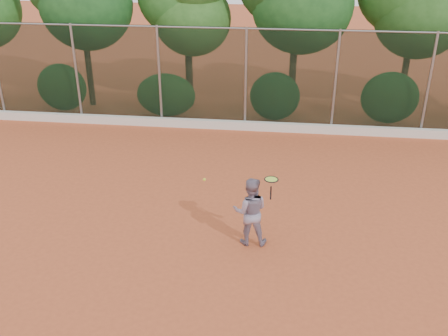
# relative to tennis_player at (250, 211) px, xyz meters

# --- Properties ---
(ground) EXTENTS (80.00, 80.00, 0.00)m
(ground) POSITION_rel_tennis_player_xyz_m (-0.72, 0.16, -0.79)
(ground) COLOR #C1542D
(ground) RESTS_ON ground
(concrete_curb) EXTENTS (24.00, 0.20, 0.30)m
(concrete_curb) POSITION_rel_tennis_player_xyz_m (-0.72, 6.98, -0.64)
(concrete_curb) COLOR silver
(concrete_curb) RESTS_ON ground
(tennis_player) EXTENTS (0.80, 0.64, 1.59)m
(tennis_player) POSITION_rel_tennis_player_xyz_m (0.00, 0.00, 0.00)
(tennis_player) COLOR gray
(tennis_player) RESTS_ON ground
(chainlink_fence) EXTENTS (24.09, 0.09, 3.50)m
(chainlink_fence) POSITION_rel_tennis_player_xyz_m (-0.72, 7.16, 1.06)
(chainlink_fence) COLOR black
(chainlink_fence) RESTS_ON ground
(tennis_racket) EXTENTS (0.31, 0.31, 0.52)m
(tennis_racket) POSITION_rel_tennis_player_xyz_m (0.43, -0.18, 0.86)
(tennis_racket) COLOR black
(tennis_racket) RESTS_ON ground
(tennis_ball_in_flight) EXTENTS (0.07, 0.07, 0.07)m
(tennis_ball_in_flight) POSITION_rel_tennis_player_xyz_m (-1.06, 0.35, 0.53)
(tennis_ball_in_flight) COLOR yellow
(tennis_ball_in_flight) RESTS_ON ground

